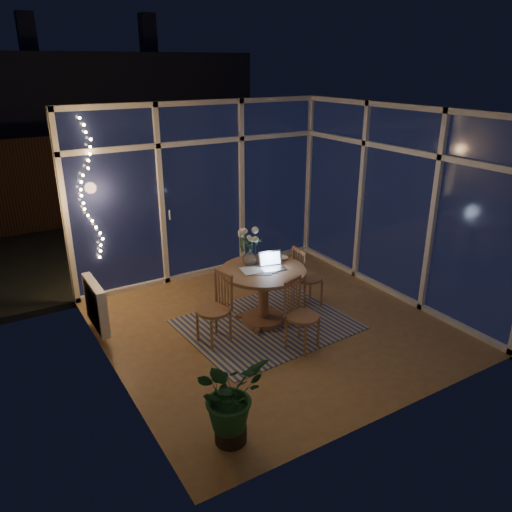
% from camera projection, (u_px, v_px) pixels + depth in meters
% --- Properties ---
extents(floor, '(4.00, 4.00, 0.00)m').
position_uv_depth(floor, '(273.00, 325.00, 6.28)').
color(floor, '#976542').
rests_on(floor, ground).
extents(ceiling, '(4.00, 4.00, 0.00)m').
position_uv_depth(ceiling, '(277.00, 111.00, 5.33)').
color(ceiling, silver).
rests_on(ceiling, wall_back).
extents(wall_back, '(4.00, 0.04, 2.60)m').
position_uv_depth(wall_back, '(201.00, 191.00, 7.40)').
color(wall_back, beige).
rests_on(wall_back, floor).
extents(wall_front, '(4.00, 0.04, 2.60)m').
position_uv_depth(wall_front, '(404.00, 289.00, 4.21)').
color(wall_front, beige).
rests_on(wall_front, floor).
extents(wall_left, '(0.04, 4.00, 2.60)m').
position_uv_depth(wall_left, '(103.00, 259.00, 4.84)').
color(wall_left, beige).
rests_on(wall_left, floor).
extents(wall_right, '(0.04, 4.00, 2.60)m').
position_uv_depth(wall_right, '(398.00, 203.00, 6.77)').
color(wall_right, beige).
rests_on(wall_right, floor).
extents(window_wall_back, '(4.00, 0.10, 2.60)m').
position_uv_depth(window_wall_back, '(202.00, 192.00, 7.37)').
color(window_wall_back, white).
rests_on(window_wall_back, floor).
extents(window_wall_right, '(0.10, 4.00, 2.60)m').
position_uv_depth(window_wall_right, '(396.00, 203.00, 6.75)').
color(window_wall_right, white).
rests_on(window_wall_right, floor).
extents(radiator, '(0.10, 0.70, 0.58)m').
position_uv_depth(radiator, '(96.00, 305.00, 5.91)').
color(radiator, white).
rests_on(radiator, wall_left).
extents(fairy_lights, '(0.24, 0.10, 1.85)m').
position_uv_depth(fairy_lights, '(88.00, 192.00, 6.43)').
color(fairy_lights, '#F0B560').
rests_on(fairy_lights, window_wall_back).
extents(garden_patio, '(12.00, 6.00, 0.10)m').
position_uv_depth(garden_patio, '(164.00, 222.00, 10.53)').
color(garden_patio, black).
rests_on(garden_patio, ground).
extents(garden_fence, '(11.00, 0.08, 1.80)m').
position_uv_depth(garden_fence, '(129.00, 175.00, 10.34)').
color(garden_fence, '#311D12').
rests_on(garden_fence, ground).
extents(neighbour_roof, '(7.00, 3.00, 2.20)m').
position_uv_depth(neighbour_roof, '(98.00, 100.00, 12.40)').
color(neighbour_roof, '#31333B').
rests_on(neighbour_roof, ground).
extents(garden_shrubs, '(0.90, 0.90, 0.90)m').
position_uv_depth(garden_shrubs, '(125.00, 229.00, 8.44)').
color(garden_shrubs, black).
rests_on(garden_shrubs, ground).
extents(rug, '(2.10, 1.73, 0.01)m').
position_uv_depth(rug, '(267.00, 324.00, 6.28)').
color(rug, beige).
rests_on(rug, floor).
extents(dining_table, '(1.12, 1.12, 0.72)m').
position_uv_depth(dining_table, '(263.00, 296.00, 6.23)').
color(dining_table, '#945D43').
rests_on(dining_table, floor).
extents(chair_left, '(0.47, 0.47, 0.87)m').
position_uv_depth(chair_left, '(213.00, 309.00, 5.74)').
color(chair_left, '#945D43').
rests_on(chair_left, floor).
extents(chair_right, '(0.42, 0.42, 0.85)m').
position_uv_depth(chair_right, '(308.00, 276.00, 6.63)').
color(chair_right, '#945D43').
rests_on(chair_right, floor).
extents(chair_front, '(0.50, 0.50, 0.84)m').
position_uv_depth(chair_front, '(303.00, 315.00, 5.63)').
color(chair_front, '#945D43').
rests_on(chair_front, floor).
extents(laptop, '(0.34, 0.31, 0.21)m').
position_uv_depth(laptop, '(273.00, 261.00, 6.07)').
color(laptop, silver).
rests_on(laptop, dining_table).
extents(flower_vase, '(0.21, 0.21, 0.21)m').
position_uv_depth(flower_vase, '(250.00, 257.00, 6.21)').
color(flower_vase, white).
rests_on(flower_vase, dining_table).
extents(bowl, '(0.16, 0.16, 0.04)m').
position_uv_depth(bowl, '(282.00, 258.00, 6.39)').
color(bowl, white).
rests_on(bowl, dining_table).
extents(newspapers, '(0.41, 0.36, 0.01)m').
position_uv_depth(newspapers, '(255.00, 270.00, 6.06)').
color(newspapers, silver).
rests_on(newspapers, dining_table).
extents(phone, '(0.11, 0.08, 0.01)m').
position_uv_depth(phone, '(273.00, 272.00, 6.00)').
color(phone, black).
rests_on(phone, dining_table).
extents(potted_plant, '(0.64, 0.59, 0.76)m').
position_uv_depth(potted_plant, '(230.00, 405.00, 4.22)').
color(potted_plant, '#1B4C26').
rests_on(potted_plant, floor).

